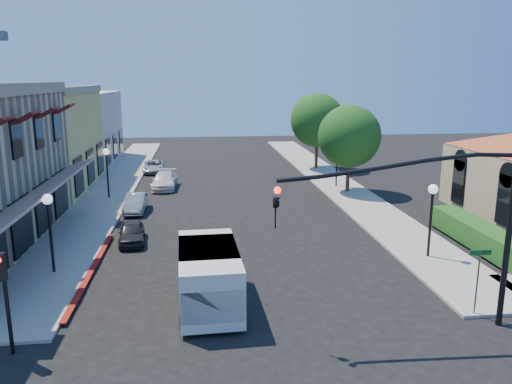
{
  "coord_description": "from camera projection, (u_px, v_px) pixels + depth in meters",
  "views": [
    {
      "loc": [
        -2.14,
        -13.19,
        8.29
      ],
      "look_at": [
        0.75,
        11.62,
        2.6
      ],
      "focal_mm": 35.0,
      "sensor_mm": 36.0,
      "label": 1
    }
  ],
  "objects": [
    {
      "name": "pink_stucco_building",
      "position": [
        62.0,
        128.0,
        49.13
      ],
      "size": [
        10.0,
        12.0,
        7.0
      ],
      "primitive_type": "cube",
      "color": "#C69B96",
      "rests_on": "ground"
    },
    {
      "name": "sidewalk_left",
      "position": [
        117.0,
        184.0,
        40.01
      ],
      "size": [
        3.5,
        50.0,
        0.12
      ],
      "primitive_type": "cube",
      "color": "gray",
      "rests_on": "ground"
    },
    {
      "name": "lamppost_left_far",
      "position": [
        107.0,
        161.0,
        34.6
      ],
      "size": [
        0.44,
        0.44,
        3.57
      ],
      "color": "black",
      "rests_on": "ground"
    },
    {
      "name": "parked_car_c",
      "position": [
        164.0,
        181.0,
        38.39
      ],
      "size": [
        1.95,
        4.4,
        1.25
      ],
      "primitive_type": "imported",
      "rotation": [
        0.0,
        0.0,
        -0.05
      ],
      "color": "silver",
      "rests_on": "ground"
    },
    {
      "name": "street_name_sign",
      "position": [
        478.0,
        271.0,
        17.46
      ],
      "size": [
        0.8,
        0.06,
        2.5
      ],
      "color": "#595B5E",
      "rests_on": "ground"
    },
    {
      "name": "white_van",
      "position": [
        209.0,
        274.0,
        18.37
      ],
      "size": [
        2.34,
        5.04,
        2.2
      ],
      "color": "beige",
      "rests_on": "ground"
    },
    {
      "name": "secondary_signal",
      "position": [
        4.0,
        285.0,
        14.8
      ],
      "size": [
        0.28,
        0.42,
        3.32
      ],
      "color": "black",
      "rests_on": "ground"
    },
    {
      "name": "lamppost_left_near",
      "position": [
        49.0,
        213.0,
        21.04
      ],
      "size": [
        0.44,
        0.44,
        3.57
      ],
      "color": "black",
      "rests_on": "ground"
    },
    {
      "name": "lamppost_right_near",
      "position": [
        432.0,
        202.0,
        22.96
      ],
      "size": [
        0.44,
        0.44,
        3.57
      ],
      "color": "black",
      "rests_on": "ground"
    },
    {
      "name": "parked_car_d",
      "position": [
        154.0,
        166.0,
        45.03
      ],
      "size": [
        1.94,
        3.97,
        1.09
      ],
      "primitive_type": "imported",
      "rotation": [
        0.0,
        0.0,
        0.04
      ],
      "color": "#AFB2B5",
      "rests_on": "ground"
    },
    {
      "name": "signal_mast_arm",
      "position": [
        450.0,
        212.0,
        16.06
      ],
      "size": [
        8.01,
        0.39,
        6.0
      ],
      "color": "black",
      "rests_on": "ground"
    },
    {
      "name": "curb_red_strip",
      "position": [
        92.0,
        273.0,
        21.83
      ],
      "size": [
        0.25,
        10.0,
        0.06
      ],
      "primitive_type": "cube",
      "color": "maroon",
      "rests_on": "ground"
    },
    {
      "name": "street_tree_b",
      "position": [
        317.0,
        120.0,
        45.83
      ],
      "size": [
        4.94,
        4.94,
        7.02
      ],
      "color": "#321F14",
      "rests_on": "ground"
    },
    {
      "name": "ground",
      "position": [
        276.0,
        364.0,
        14.86
      ],
      "size": [
        120.0,
        120.0,
        0.0
      ],
      "primitive_type": "plane",
      "color": "black",
      "rests_on": "ground"
    },
    {
      "name": "street_tree_a",
      "position": [
        349.0,
        136.0,
        36.22
      ],
      "size": [
        4.56,
        4.56,
        6.48
      ],
      "color": "#321F14",
      "rests_on": "ground"
    },
    {
      "name": "yellow_stucco_building",
      "position": [
        19.0,
        140.0,
        37.45
      ],
      "size": [
        10.0,
        12.0,
        7.6
      ],
      "primitive_type": "cube",
      "color": "#D9C761",
      "rests_on": "ground"
    },
    {
      "name": "sidewalk_right",
      "position": [
        329.0,
        179.0,
        41.98
      ],
      "size": [
        3.5,
        50.0,
        0.12
      ],
      "primitive_type": "cube",
      "color": "gray",
      "rests_on": "ground"
    },
    {
      "name": "hedge",
      "position": [
        480.0,
        249.0,
        24.89
      ],
      "size": [
        1.4,
        8.0,
        1.1
      ],
      "primitive_type": "cube",
      "color": "#194B15",
      "rests_on": "ground"
    },
    {
      "name": "lamppost_right_far",
      "position": [
        337.0,
        152.0,
        38.45
      ],
      "size": [
        0.44,
        0.44,
        3.57
      ],
      "color": "black",
      "rests_on": "ground"
    },
    {
      "name": "parked_car_a",
      "position": [
        132.0,
        232.0,
        25.72
      ],
      "size": [
        1.57,
        3.29,
        1.09
      ],
      "primitive_type": "imported",
      "rotation": [
        0.0,
        0.0,
        0.09
      ],
      "color": "black",
      "rests_on": "ground"
    },
    {
      "name": "parked_car_b",
      "position": [
        136.0,
        203.0,
        31.65
      ],
      "size": [
        1.24,
        3.48,
        1.14
      ],
      "primitive_type": "imported",
      "rotation": [
        0.0,
        0.0,
        -0.01
      ],
      "color": "#A0A2A5",
      "rests_on": "ground"
    }
  ]
}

